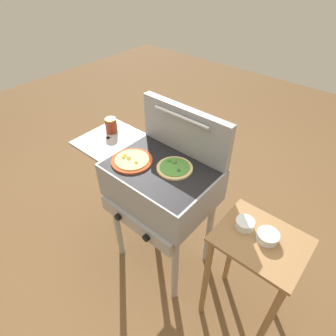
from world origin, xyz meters
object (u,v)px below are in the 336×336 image
pizza_veggie (175,167)px  topping_bowl_far (268,237)px  topping_bowl_near (245,224)px  grill (160,184)px  sauce_jar (111,125)px  prep_table (253,265)px  pizza_cheese (132,160)px

pizza_veggie → topping_bowl_far: 0.62m
topping_bowl_near → topping_bowl_far: size_ratio=0.90×
grill → pizza_veggie: (0.08, 0.04, 0.15)m
topping_bowl_near → topping_bowl_far: same height
pizza_veggie → sauce_jar: (-0.59, 0.03, 0.04)m
grill → sauce_jar: bearing=171.7°
pizza_veggie → grill: bearing=-152.2°
grill → prep_table: size_ratio=1.22×
sauce_jar → topping_bowl_near: 1.08m
pizza_veggie → pizza_cheese: bearing=-154.6°
pizza_cheese → prep_table: size_ratio=0.32×
pizza_veggie → topping_bowl_near: 0.50m
pizza_cheese → prep_table: pizza_cheese is taller
grill → prep_table: grill is taller
sauce_jar → topping_bowl_near: size_ratio=1.06×
prep_table → pizza_cheese: bearing=-174.8°
topping_bowl_far → topping_bowl_near: bearing=-179.3°
prep_table → topping_bowl_near: bearing=172.6°
prep_table → grill: bearing=-179.6°
pizza_veggie → prep_table: bearing=-3.7°
grill → sauce_jar: (-0.50, 0.07, 0.19)m
grill → prep_table: (0.67, 0.00, -0.20)m
grill → pizza_cheese: bearing=-155.8°
pizza_veggie → prep_table: (0.59, -0.04, -0.35)m
grill → topping_bowl_near: (0.57, 0.02, 0.05)m
prep_table → pizza_veggie: bearing=176.3°
pizza_cheese → sauce_jar: 0.38m
grill → topping_bowl_far: size_ratio=8.87×
grill → topping_bowl_far: bearing=1.6°
prep_table → topping_bowl_near: topping_bowl_near is taller
pizza_cheese → prep_table: 0.91m
pizza_veggie → prep_table: size_ratio=0.27×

